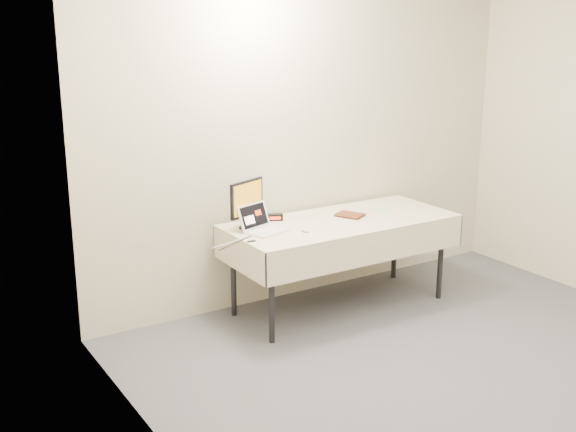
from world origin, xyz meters
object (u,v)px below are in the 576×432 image
monitor (247,200)px  book (346,206)px  table (341,227)px  laptop (261,225)px

monitor → book: monitor is taller
table → monitor: monitor is taller
laptop → book: book is taller
laptop → book: 0.75m
table → book: book is taller
monitor → book: size_ratio=1.73×
table → book: size_ratio=8.64×
laptop → book: bearing=-21.5°
table → laptop: laptop is taller
book → laptop: bearing=150.2°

